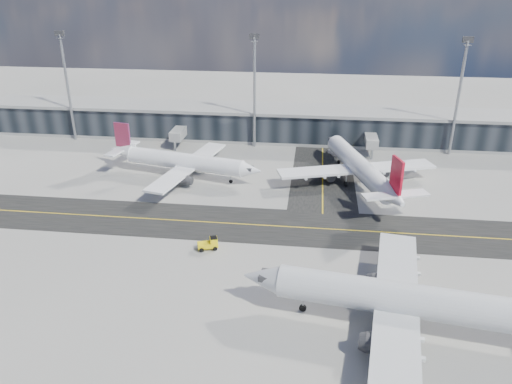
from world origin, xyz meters
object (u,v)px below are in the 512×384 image
baggage_tug (210,243)px  service_van (335,152)px  airliner_af (183,161)px  airliner_redtail (360,167)px  airliner_near (412,301)px

baggage_tug → service_van: 54.21m
airliner_af → service_van: 39.38m
airliner_redtail → airliner_near: size_ratio=0.91×
airliner_af → airliner_redtail: bearing=102.8°
airliner_redtail → service_van: airliner_redtail is taller
baggage_tug → service_van: size_ratio=0.81×
airliner_redtail → baggage_tug: size_ratio=10.91×
baggage_tug → service_van: bearing=138.1°
airliner_near → baggage_tug: (-30.10, 16.83, -3.32)m
airliner_redtail → airliner_near: bearing=-103.5°
airliner_near → service_van: bearing=15.1°
airliner_af → airliner_redtail: (39.36, -0.05, 0.40)m
airliner_af → baggage_tug: airliner_af is taller
baggage_tug → service_van: baggage_tug is taller
airliner_redtail → airliner_af: bearing=162.5°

